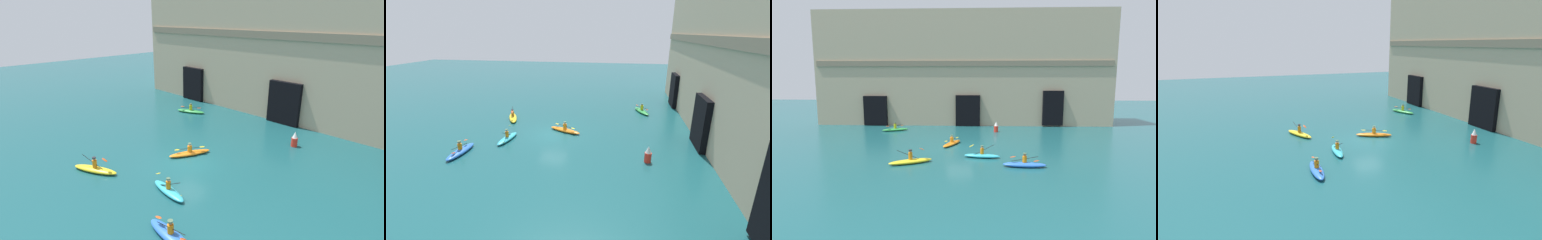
# 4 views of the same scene
# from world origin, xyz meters

# --- Properties ---
(ground_plane) EXTENTS (120.00, 120.00, 0.00)m
(ground_plane) POSITION_xyz_m (0.00, 0.00, 0.00)
(ground_plane) COLOR #195156
(cliff_bluff) EXTENTS (41.19, 7.35, 15.78)m
(cliff_bluff) POSITION_xyz_m (-0.33, 16.41, 7.86)
(cliff_bluff) COLOR tan
(cliff_bluff) RESTS_ON ground
(kayak_cyan) EXTENTS (3.07, 1.09, 1.17)m
(kayak_cyan) POSITION_xyz_m (2.05, -3.63, 0.21)
(kayak_cyan) COLOR #33B2C6
(kayak_cyan) RESTS_ON ground
(kayak_green) EXTENTS (3.29, 2.03, 1.08)m
(kayak_green) POSITION_xyz_m (-8.67, 8.66, 0.21)
(kayak_green) COLOR green
(kayak_green) RESTS_ON ground
(kayak_orange) EXTENTS (1.96, 3.37, 1.02)m
(kayak_orange) POSITION_xyz_m (-0.87, 0.99, 0.21)
(kayak_orange) COLOR orange
(kayak_orange) RESTS_ON ground
(kayak_blue) EXTENTS (3.30, 0.98, 1.08)m
(kayak_blue) POSITION_xyz_m (5.20, -6.15, 0.23)
(kayak_blue) COLOR blue
(kayak_blue) RESTS_ON ground
(kayak_yellow) EXTENTS (3.44, 2.20, 1.22)m
(kayak_yellow) POSITION_xyz_m (-3.60, -5.57, 0.21)
(kayak_yellow) COLOR yellow
(kayak_yellow) RESTS_ON ground
(marker_buoy) EXTENTS (0.51, 0.51, 1.30)m
(marker_buoy) POSITION_xyz_m (4.01, 8.42, 0.60)
(marker_buoy) COLOR red
(marker_buoy) RESTS_ON ground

